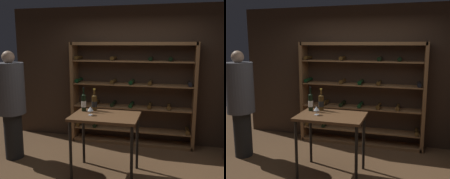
{
  "view_description": "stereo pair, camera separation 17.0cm",
  "coord_description": "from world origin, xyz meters",
  "views": [
    {
      "loc": [
        0.76,
        -3.3,
        1.97
      ],
      "look_at": [
        -0.09,
        0.26,
        1.31
      ],
      "focal_mm": 40.92,
      "sensor_mm": 36.0,
      "label": 1
    },
    {
      "loc": [
        0.92,
        -3.26,
        1.97
      ],
      "look_at": [
        -0.09,
        0.26,
        1.31
      ],
      "focal_mm": 40.92,
      "sensor_mm": 36.0,
      "label": 2
    }
  ],
  "objects": [
    {
      "name": "wine_bottle_green_slim",
      "position": [
        -0.42,
        0.44,
        1.06
      ],
      "size": [
        0.09,
        0.09,
        0.35
      ],
      "color": "#4C3314",
      "rests_on": "tasting_table"
    },
    {
      "name": "wine_rack",
      "position": [
        -0.01,
        1.53,
        1.0
      ],
      "size": [
        2.42,
        0.32,
        2.0
      ],
      "color": "brown",
      "rests_on": "ground"
    },
    {
      "name": "back_wall",
      "position": [
        0.0,
        1.74,
        1.35
      ],
      "size": [
        5.12,
        0.1,
        2.7
      ],
      "primitive_type": "cube",
      "color": "#3D2B1E",
      "rests_on": "ground"
    },
    {
      "name": "person_bystander_red_print",
      "position": [
        -1.89,
        0.41,
        1.02
      ],
      "size": [
        0.47,
        0.47,
        1.86
      ],
      "rotation": [
        0.0,
        0.0,
        -0.11
      ],
      "color": "black",
      "rests_on": "ground"
    },
    {
      "name": "wine_bottle_amber_reserve",
      "position": [
        -0.57,
        0.37,
        1.07
      ],
      "size": [
        0.07,
        0.07,
        0.38
      ],
      "color": "black",
      "rests_on": "tasting_table"
    },
    {
      "name": "wine_glass_stemmed_left",
      "position": [
        -0.4,
        0.17,
        1.02
      ],
      "size": [
        0.09,
        0.09,
        0.13
      ],
      "color": "silver",
      "rests_on": "tasting_table"
    },
    {
      "name": "tasting_table",
      "position": [
        -0.18,
        0.21,
        0.81
      ],
      "size": [
        0.99,
        0.66,
        0.93
      ],
      "color": "brown",
      "rests_on": "ground"
    }
  ]
}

